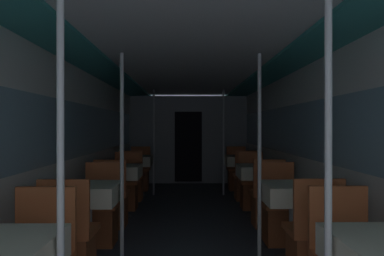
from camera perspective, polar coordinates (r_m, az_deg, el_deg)
name	(u,v)px	position (r m, az deg, el deg)	size (l,w,h in m)	color
wall_left	(79,147)	(4.97, -16.80, -2.84)	(0.05, 10.17, 2.06)	silver
wall_right	(299,147)	(4.99, 16.06, -2.82)	(0.05, 10.17, 2.06)	silver
ceiling_panel	(190,66)	(4.83, -0.33, 9.38)	(2.82, 10.17, 0.07)	silver
bulkhead_far	(188,140)	(8.85, -0.57, -1.81)	(2.76, 0.09, 2.06)	gray
support_pole_left_0	(61,186)	(2.03, -19.40, -8.29)	(0.04, 0.04, 2.06)	silver
dining_table_left_1	(87,197)	(3.90, -15.67, -10.05)	(0.61, 0.61, 0.76)	#4C4C51
chair_left_near_1	(70,250)	(3.46, -18.11, -17.27)	(0.41, 0.41, 0.91)	brown
chair_left_far_1	(100,218)	(4.49, -13.82, -13.20)	(0.41, 0.41, 0.91)	brown
support_pole_left_1	(122,157)	(3.77, -10.63, -4.37)	(0.04, 0.04, 2.06)	silver
dining_table_left_2	(120,174)	(5.64, -10.95, -6.87)	(0.61, 0.61, 0.76)	#4C4C51
chair_left_near_2	(112,205)	(5.16, -12.04, -11.44)	(0.41, 0.41, 0.91)	brown
chair_left_far_2	(126,191)	(6.23, -10.04, -9.43)	(0.41, 0.41, 0.91)	brown
dining_table_left_3	(136,162)	(7.41, -8.49, -5.19)	(0.61, 0.61, 0.76)	#4C4C51
chair_left_near_3	(132,184)	(6.91, -9.11, -8.48)	(0.41, 0.41, 0.91)	brown
chair_left_far_3	(140,176)	(7.99, -7.96, -7.30)	(0.41, 0.41, 0.91)	brown
support_pole_left_3	(154,142)	(7.35, -5.85, -2.17)	(0.04, 0.04, 2.06)	silver
support_pole_right_0	(328,185)	(2.06, 20.05, -8.16)	(0.04, 0.04, 2.06)	silver
dining_table_right_1	(294,196)	(3.92, 15.23, -9.98)	(0.61, 0.61, 0.76)	#4C4C51
chair_right_near_1	(312,249)	(3.49, 17.85, -17.14)	(0.41, 0.41, 0.91)	brown
chair_right_far_1	(280,217)	(4.51, 13.23, -13.13)	(0.41, 0.41, 0.91)	brown
support_pole_right_1	(259,157)	(3.79, 10.24, -4.36)	(0.04, 0.04, 2.06)	silver
dining_table_right_2	(259,174)	(5.66, 10.12, -6.85)	(0.61, 0.61, 0.76)	#4C4C51
chair_right_near_2	(267,205)	(5.18, 11.31, -11.40)	(0.41, 0.41, 0.91)	brown
chair_right_far_2	(252,191)	(6.24, 9.14, -9.41)	(0.41, 0.41, 0.91)	brown
dining_table_right_3	(241,162)	(7.42, 7.46, -5.18)	(0.61, 0.61, 0.76)	#4C4C51
chair_right_near_3	(245,184)	(6.92, 8.13, -8.46)	(0.41, 0.41, 0.91)	brown
chair_right_far_3	(237,176)	(8.01, 6.88, -7.29)	(0.41, 0.41, 0.91)	brown
support_pole_right_3	(223,142)	(7.36, 4.82, -2.17)	(0.04, 0.04, 2.06)	silver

